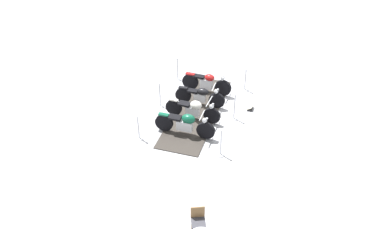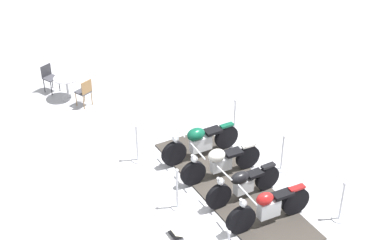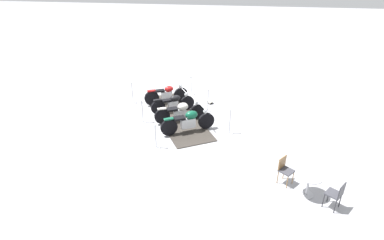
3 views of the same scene
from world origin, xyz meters
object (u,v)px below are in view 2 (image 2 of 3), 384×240
Objects in this scene: stanchion_left_mid at (282,158)px; cafe_table at (67,83)px; info_placard at (176,234)px; motorcycle_cream at (220,161)px; motorcycle_black at (243,184)px; stanchion_left_front at (235,120)px; stanchion_right_mid at (177,194)px; motorcycle_maroon at (268,207)px; cafe_chair_near_table at (85,91)px; stanchion_left_rear at (341,208)px; stanchion_right_front at (137,149)px; motorcycle_forest at (200,141)px; cafe_chair_across_table at (49,76)px.

cafe_table is at bearing -30.86° from stanchion_left_mid.
motorcycle_cream is at bearing -55.78° from info_placard.
info_placard is (1.58, 1.30, -0.42)m from motorcycle_black.
stanchion_right_mid is at bearing 65.90° from stanchion_left_front.
cafe_table is at bearing -72.57° from motorcycle_maroon.
motorcycle_cream is 1.03× the size of motorcycle_maroon.
motorcycle_black is 2.05× the size of cafe_chair_near_table.
motorcycle_cream is at bearing 12.09° from stanchion_left_mid.
stanchion_right_mid is 1.06× the size of stanchion_left_rear.
cafe_chair_near_table is (3.00, -4.84, 0.13)m from stanchion_right_mid.
stanchion_right_mid reaches higher than stanchion_left_mid.
stanchion_right_front is 4.24m from cafe_table.
motorcycle_forest is 2.30× the size of cafe_chair_across_table.
motorcycle_black is (-0.52, 0.89, -0.03)m from motorcycle_cream.
motorcycle_cream is 2.36m from stanchion_left_front.
stanchion_left_rear is at bearing 120.03° from stanchion_left_mid.
cafe_chair_across_table is (5.89, -5.50, 0.06)m from motorcycle_black.
cafe_chair_across_table reaches higher than info_placard.
motorcycle_cream is (-0.51, 0.89, -0.02)m from motorcycle_forest.
cafe_chair_across_table is at bearing -53.44° from stanchion_right_mid.
stanchion_right_front is 3.15m from info_placard.
stanchion_left_front is 5.54m from cafe_table.
stanchion_right_mid is at bearing 45.63° from motorcycle_forest.
stanchion_right_front is (1.12, -1.94, -0.06)m from stanchion_right_mid.
stanchion_left_mid is at bearing -162.93° from motorcycle_black.
stanchion_right_mid reaches higher than cafe_chair_near_table.
stanchion_right_front reaches higher than motorcycle_forest.
stanchion_left_front is at bearing -114.10° from stanchion_right_mid.
motorcycle_forest is at bearing 179.70° from cafe_chair_near_table.
stanchion_left_front is (1.12, -1.94, -0.04)m from stanchion_left_mid.
stanchion_left_front is 1.12× the size of cafe_chair_across_table.
stanchion_left_front is at bearing -49.33° from info_placard.
stanchion_left_mid is at bearing -149.97° from stanchion_right_mid.
cafe_chair_near_table is at bearing -67.69° from motorcycle_forest.
motorcycle_black is at bearing 93.86° from motorcycle_cream.
motorcycle_maroon is 2.54× the size of cafe_table.
cafe_chair_near_table is at bearing -68.61° from motorcycle_cream.
stanchion_left_mid is (-0.59, -2.12, -0.15)m from motorcycle_maroon.
cafe_chair_near_table reaches higher than cafe_table.
cafe_chair_across_table is at bearing -21.57° from stanchion_left_front.
stanchion_left_rear is (-2.76, 1.59, -0.17)m from motorcycle_cream.
stanchion_right_front is at bearing -24.76° from motorcycle_forest.
stanchion_left_rear reaches higher than motorcycle_forest.
stanchion_right_front is 1.22× the size of cafe_chair_near_table.
motorcycle_forest is at bearing -90.76° from motorcycle_black.
stanchion_left_rear reaches higher than motorcycle_black.
cafe_chair_across_table is at bearing -67.39° from motorcycle_forest.
stanchion_left_mid is 1.21× the size of cafe_chair_across_table.
cafe_table is (6.34, -3.79, 0.20)m from stanchion_left_mid.
stanchion_left_mid is 2.24m from stanchion_left_front.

